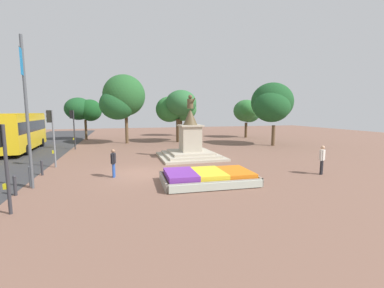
% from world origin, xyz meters
% --- Properties ---
extents(ground_plane, '(88.75, 88.75, 0.00)m').
position_xyz_m(ground_plane, '(0.00, 0.00, 0.00)').
color(ground_plane, brown).
extents(flower_planter, '(4.97, 3.08, 0.67)m').
position_xyz_m(flower_planter, '(3.30, -3.04, 0.30)').
color(flower_planter, '#38281C').
rests_on(flower_planter, ground_plane).
extents(statue_monument, '(4.93, 4.93, 5.04)m').
position_xyz_m(statue_monument, '(4.39, 4.46, 1.04)').
color(statue_monument, '#B3A995').
rests_on(statue_monument, ground_plane).
extents(traffic_light_near_crossing, '(0.41, 0.30, 3.27)m').
position_xyz_m(traffic_light_near_crossing, '(-5.11, -4.94, 2.27)').
color(traffic_light_near_crossing, '#2D2D33').
rests_on(traffic_light_near_crossing, ground_plane).
extents(traffic_light_mid_block, '(0.41, 0.29, 3.80)m').
position_xyz_m(traffic_light_mid_block, '(-5.40, 3.37, 2.61)').
color(traffic_light_mid_block, slate).
rests_on(traffic_light_mid_block, ground_plane).
extents(traffic_light_far_corner, '(0.41, 0.29, 3.84)m').
position_xyz_m(traffic_light_far_corner, '(-5.48, 11.95, 2.64)').
color(traffic_light_far_corner, '#2D2D33').
rests_on(traffic_light_far_corner, ground_plane).
extents(banner_pole, '(0.15, 0.66, 7.20)m').
position_xyz_m(banner_pole, '(-5.25, -1.59, 3.78)').
color(banner_pole, '#4C5156').
rests_on(banner_pole, ground_plane).
extents(city_bus, '(2.98, 9.67, 3.54)m').
position_xyz_m(city_bus, '(-10.12, 11.90, 2.03)').
color(city_bus, gold).
rests_on(city_bus, ground_plane).
extents(pedestrian_with_handbag, '(0.29, 0.56, 1.62)m').
position_xyz_m(pedestrian_with_handbag, '(-1.47, -0.44, 0.93)').
color(pedestrian_with_handbag, '#264CA5').
rests_on(pedestrian_with_handbag, ground_plane).
extents(pedestrian_near_planter, '(0.50, 0.39, 1.73)m').
position_xyz_m(pedestrian_near_planter, '(10.41, -3.09, 1.00)').
color(pedestrian_near_planter, black).
rests_on(pedestrian_near_planter, ground_plane).
extents(kerb_bollard_mid_a, '(0.15, 0.15, 0.93)m').
position_xyz_m(kerb_bollard_mid_a, '(-5.63, -2.60, 0.49)').
color(kerb_bollard_mid_a, '#2D2D33').
rests_on(kerb_bollard_mid_a, ground_plane).
extents(kerb_bollard_mid_b, '(0.14, 0.14, 1.06)m').
position_xyz_m(kerb_bollard_mid_b, '(-5.42, -1.25, 0.55)').
color(kerb_bollard_mid_b, '#4C5156').
rests_on(kerb_bollard_mid_b, ground_plane).
extents(kerb_bollard_north, '(0.14, 0.14, 0.90)m').
position_xyz_m(kerb_bollard_north, '(-5.53, 1.16, 0.47)').
color(kerb_bollard_north, '#2D2D33').
rests_on(kerb_bollard_north, ground_plane).
extents(park_tree_far_left, '(4.62, 4.06, 5.52)m').
position_xyz_m(park_tree_far_left, '(-5.55, 21.06, 4.01)').
color(park_tree_far_left, brown).
rests_on(park_tree_far_left, ground_plane).
extents(park_tree_behind_statue, '(4.03, 3.79, 5.39)m').
position_xyz_m(park_tree_behind_statue, '(16.56, 17.93, 3.81)').
color(park_tree_behind_statue, '#4C3823').
rests_on(park_tree_behind_statue, ground_plane).
extents(park_tree_far_right, '(4.19, 3.66, 6.08)m').
position_xyz_m(park_tree_far_right, '(8.15, 22.71, 4.47)').
color(park_tree_far_right, '#4C3823').
rests_on(park_tree_far_right, ground_plane).
extents(park_tree_street_side, '(5.12, 5.42, 6.23)m').
position_xyz_m(park_tree_street_side, '(5.83, 15.50, 4.27)').
color(park_tree_street_side, '#4C3823').
rests_on(park_tree_street_side, ground_plane).
extents(park_tree_mid_canopy, '(5.09, 4.68, 7.88)m').
position_xyz_m(park_tree_mid_canopy, '(-0.70, 15.14, 5.21)').
color(park_tree_mid_canopy, brown).
rests_on(park_tree_mid_canopy, ground_plane).
extents(park_tree_distant, '(4.93, 4.89, 6.90)m').
position_xyz_m(park_tree_distant, '(15.19, 9.73, 4.59)').
color(park_tree_distant, brown).
rests_on(park_tree_distant, ground_plane).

